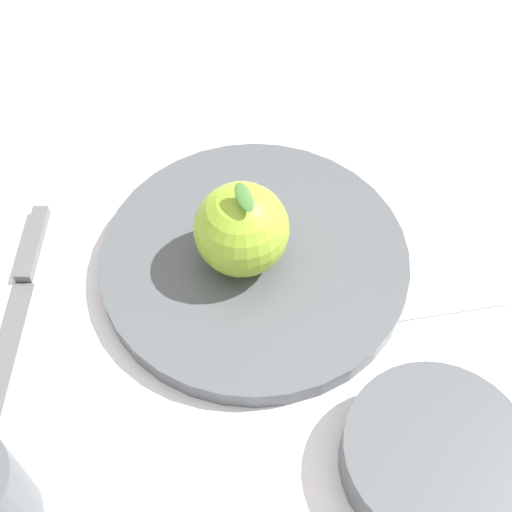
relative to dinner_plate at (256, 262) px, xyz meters
name	(u,v)px	position (x,y,z in m)	size (l,w,h in m)	color
ground_plane	(209,282)	(0.00, -0.04, -0.01)	(2.40, 2.40, 0.00)	silver
dinner_plate	(256,262)	(0.00, 0.00, 0.00)	(0.26, 0.26, 0.02)	#4C5156
apple	(240,227)	(-0.01, -0.01, 0.05)	(0.08, 0.08, 0.09)	#8CB22D
side_bowl	(435,455)	(0.21, 0.05, 0.01)	(0.13, 0.13, 0.04)	#4C5156
knife	(21,287)	(-0.06, -0.19, -0.01)	(0.20, 0.10, 0.01)	#59595E
linen_napkin	(411,231)	(0.02, 0.14, -0.01)	(0.11, 0.18, 0.00)	beige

